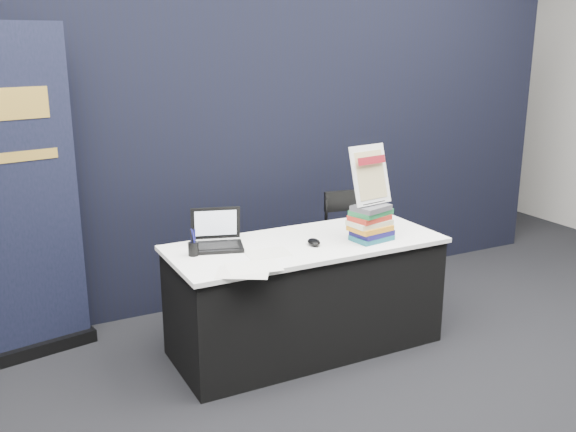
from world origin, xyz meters
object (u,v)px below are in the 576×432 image
(book_stack_tall, at_px, (371,222))
(book_stack_short, at_px, (375,223))
(info_sign, at_px, (370,176))
(pullup_banner, at_px, (12,219))
(stacking_chair, at_px, (359,247))
(laptop, at_px, (215,238))
(display_table, at_px, (306,295))

(book_stack_tall, xyz_separation_m, book_stack_short, (0.18, 0.21, -0.08))
(info_sign, bearing_deg, pullup_banner, 149.36)
(book_stack_tall, bearing_deg, stacking_chair, 63.63)
(laptop, xyz_separation_m, book_stack_tall, (0.97, -0.33, 0.06))
(laptop, bearing_deg, pullup_banner, 171.97)
(stacking_chair, bearing_deg, display_table, -142.09)
(stacking_chair, bearing_deg, book_stack_short, -95.69)
(laptop, height_order, stacking_chair, laptop)
(display_table, bearing_deg, stacking_chair, 29.30)
(display_table, relative_size, book_stack_tall, 6.33)
(book_stack_short, distance_m, pullup_banner, 2.38)
(pullup_banner, bearing_deg, display_table, -33.60)
(pullup_banner, bearing_deg, book_stack_short, -26.99)
(book_stack_short, height_order, pullup_banner, pullup_banner)
(laptop, distance_m, stacking_chair, 1.28)
(pullup_banner, distance_m, stacking_chair, 2.43)
(laptop, distance_m, book_stack_short, 1.15)
(display_table, bearing_deg, book_stack_short, 5.23)
(stacking_chair, bearing_deg, info_sign, -109.15)
(laptop, relative_size, pullup_banner, 0.17)
(book_stack_tall, bearing_deg, pullup_banner, 157.64)
(info_sign, relative_size, pullup_banner, 0.19)
(display_table, distance_m, laptop, 0.73)
(display_table, xyz_separation_m, book_stack_short, (0.58, 0.05, 0.41))
(laptop, relative_size, stacking_chair, 0.40)
(book_stack_tall, distance_m, info_sign, 0.31)
(display_table, distance_m, stacking_chair, 0.77)
(book_stack_short, relative_size, pullup_banner, 0.10)
(stacking_chair, bearing_deg, pullup_banner, -179.53)
(info_sign, distance_m, pullup_banner, 2.27)
(display_table, distance_m, book_stack_tall, 0.65)
(book_stack_tall, distance_m, stacking_chair, 0.69)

